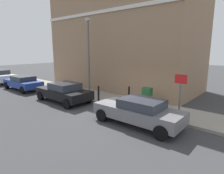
# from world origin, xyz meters

# --- Properties ---
(ground) EXTENTS (80.00, 80.00, 0.00)m
(ground) POSITION_xyz_m (0.00, 0.00, 0.00)
(ground) COLOR #38383A
(sidewalk) EXTENTS (2.57, 30.00, 0.15)m
(sidewalk) POSITION_xyz_m (1.91, 6.00, 0.07)
(sidewalk) COLOR gray
(sidewalk) RESTS_ON ground
(corner_building) EXTENTS (6.46, 13.39, 9.54)m
(corner_building) POSITION_xyz_m (6.38, 4.69, 4.77)
(corner_building) COLOR #937256
(corner_building) RESTS_ON ground
(car_grey) EXTENTS (1.83, 4.35, 1.31)m
(car_grey) POSITION_xyz_m (-0.60, -1.55, 0.69)
(car_grey) COLOR slate
(car_grey) RESTS_ON ground
(car_black) EXTENTS (1.99, 4.27, 1.34)m
(car_black) POSITION_xyz_m (-0.43, 4.66, 0.70)
(car_black) COLOR black
(car_black) RESTS_ON ground
(car_blue) EXTENTS (1.82, 4.29, 1.26)m
(car_blue) POSITION_xyz_m (-0.44, 10.75, 0.68)
(car_blue) COLOR navy
(car_blue) RESTS_ON ground
(utility_cabinet) EXTENTS (0.46, 0.61, 1.15)m
(utility_cabinet) POSITION_xyz_m (2.02, -0.49, 0.68)
(utility_cabinet) COLOR #1E4C28
(utility_cabinet) RESTS_ON sidewalk
(bollard_near_cabinet) EXTENTS (0.14, 0.14, 1.04)m
(bollard_near_cabinet) POSITION_xyz_m (2.12, 0.95, 0.70)
(bollard_near_cabinet) COLOR black
(bollard_near_cabinet) RESTS_ON sidewalk
(bollard_far_kerb) EXTENTS (0.14, 0.14, 1.04)m
(bollard_far_kerb) POSITION_xyz_m (0.88, 2.57, 0.70)
(bollard_far_kerb) COLOR black
(bollard_far_kerb) RESTS_ON sidewalk
(street_sign) EXTENTS (0.08, 0.60, 2.30)m
(street_sign) POSITION_xyz_m (0.96, -2.91, 1.66)
(street_sign) COLOR #59595B
(street_sign) RESTS_ON sidewalk
(lamppost) EXTENTS (0.20, 0.44, 5.72)m
(lamppost) POSITION_xyz_m (2.00, 4.68, 3.30)
(lamppost) COLOR #59595B
(lamppost) RESTS_ON sidewalk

